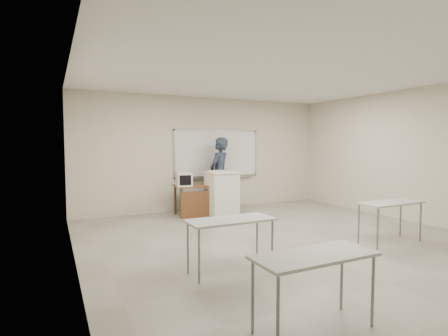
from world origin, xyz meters
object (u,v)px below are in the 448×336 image
podium (222,193)px  laptop (218,182)px  crt_monitor (184,179)px  instructor_desk (205,193)px  keyboard (215,171)px  presenter (219,174)px  mouse (226,183)px  whiteboard (217,154)px

podium → laptop: (-0.01, 0.18, 0.26)m
podium → crt_monitor: size_ratio=2.64×
instructor_desk → podium: size_ratio=1.30×
instructor_desk → keyboard: size_ratio=2.92×
podium → presenter: presenter is taller
mouse → crt_monitor: bearing=-174.4°
instructor_desk → podium: bearing=-23.6°
whiteboard → podium: whiteboard is taller
podium → crt_monitor: crt_monitor is taller
mouse → keyboard: keyboard is taller
mouse → keyboard: 0.46m
laptop → instructor_desk: bearing=176.0°
instructor_desk → keyboard: keyboard is taller
crt_monitor → laptop: crt_monitor is taller
presenter → mouse: bearing=48.0°
mouse → instructor_desk: bearing=-179.7°
instructor_desk → whiteboard: bearing=51.7°
podium → laptop: 0.32m
instructor_desk → presenter: bearing=37.7°
crt_monitor → laptop: size_ratio=1.29×
whiteboard → presenter: whiteboard is taller
laptop → presenter: size_ratio=0.16×
keyboard → instructor_desk: bearing=142.3°
crt_monitor → presenter: bearing=28.7°
crt_monitor → presenter: (1.14, 0.41, 0.05)m
instructor_desk → podium: podium is taller
whiteboard → keyboard: (-0.48, -0.89, -0.39)m
instructor_desk → laptop: bearing=1.4°
instructor_desk → presenter: 0.83m
instructor_desk → keyboard: 0.61m
whiteboard → podium: (-0.33, -0.97, -0.94)m
crt_monitor → keyboard: keyboard is taller
keyboard → whiteboard: bearing=51.0°
crt_monitor → instructor_desk: bearing=10.2°
whiteboard → crt_monitor: size_ratio=6.09×
crt_monitor → mouse: (1.10, -0.08, -0.14)m
instructor_desk → crt_monitor: bearing=-174.9°
instructor_desk → crt_monitor: (-0.55, -0.01, 0.37)m
podium → keyboard: 0.57m
whiteboard → mouse: (-0.15, -0.87, -0.71)m
instructor_desk → laptop: 0.45m
whiteboard → presenter: 0.65m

